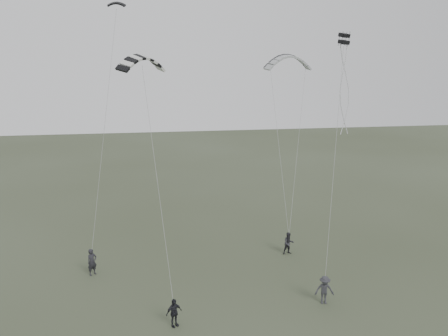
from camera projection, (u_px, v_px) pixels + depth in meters
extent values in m
plane|color=#333A26|center=(217.00, 303.00, 26.85)|extent=(140.00, 140.00, 0.00)
imported|color=black|center=(92.00, 262.00, 30.21)|extent=(0.82, 0.78, 1.89)
imported|color=#252429|center=(289.00, 243.00, 33.55)|extent=(0.92, 0.76, 1.74)
imported|color=black|center=(174.00, 313.00, 24.28)|extent=(1.05, 0.81, 1.66)
imported|color=#2C2C31|center=(324.00, 290.00, 26.59)|extent=(1.26, 0.85, 1.80)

